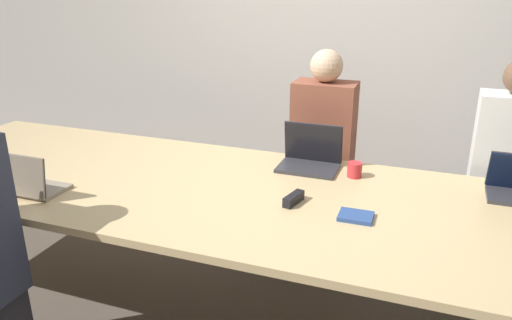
% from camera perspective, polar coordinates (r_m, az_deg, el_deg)
% --- Properties ---
extents(ground_plane, '(24.00, 24.00, 0.00)m').
position_cam_1_polar(ground_plane, '(3.06, -0.11, -17.23)').
color(ground_plane, brown).
extents(curtain_wall, '(12.00, 0.06, 2.80)m').
position_cam_1_polar(curtain_wall, '(4.11, 8.48, 13.69)').
color(curtain_wall, beige).
rests_on(curtain_wall, ground_plane).
extents(conference_table, '(4.55, 1.31, 0.78)m').
position_cam_1_polar(conference_table, '(2.67, -0.12, -4.77)').
color(conference_table, '#D6B77F').
rests_on(conference_table, ground_plane).
extents(laptop_far_center, '(0.36, 0.25, 0.26)m').
position_cam_1_polar(laptop_far_center, '(3.01, 6.23, 0.56)').
color(laptop_far_center, '#333338').
rests_on(laptop_far_center, conference_table).
extents(person_far_center, '(0.40, 0.24, 1.43)m').
position_cam_1_polar(person_far_center, '(3.38, 7.55, -0.05)').
color(person_far_center, '#2D2D38').
rests_on(person_far_center, ground_plane).
extents(cup_far_center, '(0.08, 0.08, 0.09)m').
position_cam_1_polar(cup_far_center, '(2.90, 11.20, -1.10)').
color(cup_far_center, red).
rests_on(cup_far_center, conference_table).
extents(laptop_near_left, '(0.32, 0.23, 0.23)m').
position_cam_1_polar(laptop_near_left, '(2.88, -24.60, -2.32)').
color(laptop_near_left, gray).
rests_on(laptop_near_left, conference_table).
extents(person_far_right, '(0.40, 0.24, 1.43)m').
position_cam_1_polar(person_far_right, '(3.37, 26.40, -2.15)').
color(person_far_right, '#2D2D38').
rests_on(person_far_right, ground_plane).
extents(stapler, '(0.08, 0.16, 0.05)m').
position_cam_1_polar(stapler, '(2.54, 4.31, -4.44)').
color(stapler, black).
rests_on(stapler, conference_table).
extents(notebook, '(0.16, 0.13, 0.02)m').
position_cam_1_polar(notebook, '(2.44, 11.33, -6.33)').
color(notebook, '#2D4C8C').
rests_on(notebook, conference_table).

